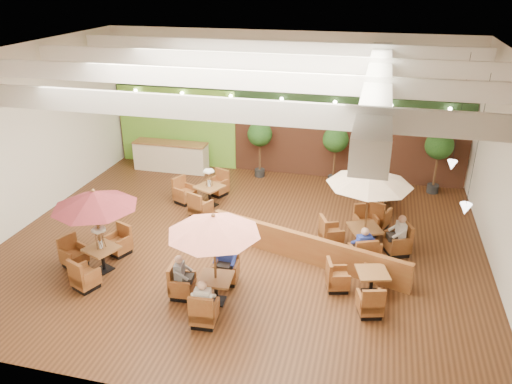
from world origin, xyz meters
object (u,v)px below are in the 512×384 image
(diner_4, at_px, (399,231))
(booth_divider, at_px, (305,248))
(topiary_2, at_px, (439,148))
(diner_1, at_px, (226,256))
(table_5, at_px, (378,204))
(service_counter, at_px, (171,156))
(table_2, at_px, (368,195))
(diner_0, at_px, (203,297))
(diner_3, at_px, (363,243))
(diner_2, at_px, (181,272))
(table_0, at_px, (94,213))
(table_3, at_px, (203,193))
(topiary_1, at_px, (335,142))
(table_4, at_px, (361,282))
(topiary_0, at_px, (260,136))
(table_1, at_px, (212,239))

(diner_4, bearing_deg, booth_divider, 97.13)
(topiary_2, relative_size, diner_1, 2.76)
(table_5, distance_m, diner_1, 6.25)
(service_counter, xyz_separation_m, booth_divider, (6.35, -5.62, -0.17))
(booth_divider, height_order, table_2, table_2)
(topiary_2, relative_size, diner_0, 3.08)
(diner_0, bearing_deg, diner_3, 37.92)
(diner_0, bearing_deg, table_2, 44.99)
(topiary_2, bearing_deg, diner_0, -121.78)
(diner_0, xyz_separation_m, diner_2, (-0.88, 0.88, -0.01))
(booth_divider, relative_size, diner_3, 7.64)
(table_0, relative_size, table_3, 0.95)
(service_counter, bearing_deg, booth_divider, -41.51)
(booth_divider, bearing_deg, topiary_1, 105.18)
(service_counter, bearing_deg, diner_0, -62.94)
(diner_3, bearing_deg, topiary_1, 78.42)
(table_2, relative_size, topiary_2, 1.17)
(table_4, distance_m, topiary_1, 7.26)
(topiary_0, bearing_deg, diner_0, -84.39)
(table_0, distance_m, topiary_2, 11.87)
(topiary_2, relative_size, diner_3, 2.96)
(booth_divider, bearing_deg, table_1, -110.70)
(topiary_2, bearing_deg, table_0, -140.13)
(booth_divider, distance_m, topiary_1, 5.96)
(service_counter, distance_m, table_1, 9.27)
(table_4, relative_size, topiary_0, 1.06)
(diner_3, bearing_deg, diner_4, 19.92)
(diner_1, height_order, diner_2, diner_1)
(topiary_1, xyz_separation_m, diner_1, (-2.00, -7.34, -0.89))
(table_1, distance_m, diner_0, 1.35)
(table_2, distance_m, table_3, 5.98)
(table_0, relative_size, diner_2, 3.51)
(booth_divider, xyz_separation_m, table_0, (-5.27, -1.79, 1.32))
(diner_1, bearing_deg, topiary_2, -125.16)
(table_3, xyz_separation_m, diner_2, (1.29, -5.19, 0.28))
(booth_divider, xyz_separation_m, diner_2, (-2.69, -2.40, 0.31))
(topiary_0, bearing_deg, diner_1, -83.05)
(table_5, relative_size, diner_4, 3.75)
(booth_divider, distance_m, topiary_0, 6.54)
(table_4, xyz_separation_m, topiary_2, (2.21, 6.99, 1.42))
(diner_3, bearing_deg, table_3, 128.80)
(topiary_2, xyz_separation_m, diner_2, (-6.52, -8.22, -1.00))
(table_5, height_order, diner_3, diner_3)
(topiary_1, height_order, diner_4, topiary_1)
(service_counter, distance_m, table_4, 10.47)
(diner_2, relative_size, diner_3, 0.91)
(diner_0, distance_m, diner_1, 1.77)
(diner_4, bearing_deg, diner_0, 120.05)
(diner_2, bearing_deg, table_2, 121.99)
(booth_divider, xyz_separation_m, diner_4, (2.52, 1.01, 0.34))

